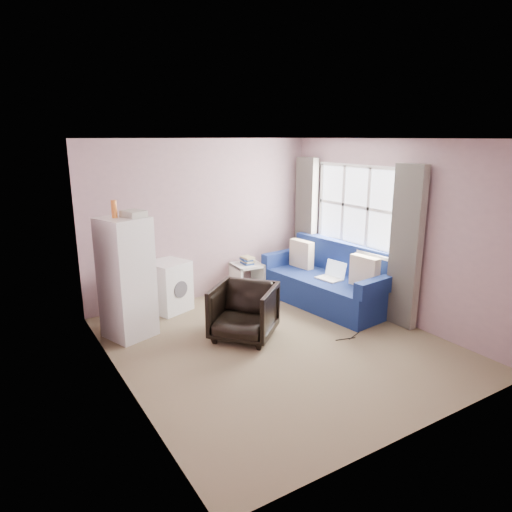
# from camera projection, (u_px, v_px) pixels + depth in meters

# --- Properties ---
(room) EXTENTS (3.84, 4.24, 2.54)m
(room) POSITION_uv_depth(u_px,v_px,m) (280.00, 247.00, 5.43)
(room) COLOR #806F54
(room) RESTS_ON ground
(armchair) EXTENTS (1.03, 1.03, 0.78)m
(armchair) POSITION_uv_depth(u_px,v_px,m) (244.00, 309.00, 5.82)
(armchair) COLOR black
(armchair) RESTS_ON ground
(fridge) EXTENTS (0.68, 0.68, 1.78)m
(fridge) POSITION_uv_depth(u_px,v_px,m) (127.00, 277.00, 5.78)
(fridge) COLOR white
(fridge) RESTS_ON ground
(washing_machine) EXTENTS (0.68, 0.68, 0.75)m
(washing_machine) POSITION_uv_depth(u_px,v_px,m) (168.00, 285.00, 6.75)
(washing_machine) COLOR white
(washing_machine) RESTS_ON ground
(side_table) EXTENTS (0.48, 0.48, 0.62)m
(side_table) POSITION_uv_depth(u_px,v_px,m) (247.00, 276.00, 7.52)
(side_table) COLOR white
(side_table) RESTS_ON ground
(sofa) EXTENTS (1.18, 2.18, 0.93)m
(sofa) POSITION_uv_depth(u_px,v_px,m) (330.00, 282.00, 7.05)
(sofa) COLOR navy
(sofa) RESTS_ON ground
(window_dressing) EXTENTS (0.17, 2.62, 2.18)m
(window_dressing) POSITION_uv_depth(u_px,v_px,m) (350.00, 233.00, 6.93)
(window_dressing) COLOR white
(window_dressing) RESTS_ON ground
(floor_cables) EXTENTS (0.44, 0.11, 0.01)m
(floor_cables) POSITION_uv_depth(u_px,v_px,m) (350.00, 337.00, 5.90)
(floor_cables) COLOR black
(floor_cables) RESTS_ON ground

